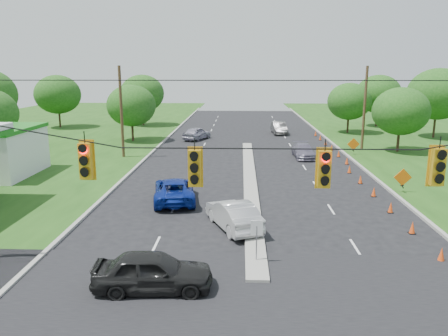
{
  "coord_description": "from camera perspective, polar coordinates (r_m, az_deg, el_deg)",
  "views": [
    {
      "loc": [
        -0.76,
        -12.56,
        8.7
      ],
      "look_at": [
        -1.76,
        13.27,
        2.8
      ],
      "focal_mm": 35.0,
      "sensor_mm": 36.0,
      "label": 1
    }
  ],
  "objects": [
    {
      "name": "tree_9",
      "position": [
        49.67,
        22.09,
        6.88
      ],
      "size": [
        5.88,
        5.88,
        6.86
      ],
      "color": "black",
      "rests_on": "ground"
    },
    {
      "name": "signal_span",
      "position": [
        12.16,
        5.46,
        -5.04
      ],
      "size": [
        25.6,
        0.32,
        9.0
      ],
      "color": "#422D1C",
      "rests_on": "ground"
    },
    {
      "name": "cone_9",
      "position": [
        48.81,
        13.89,
        2.63
      ],
      "size": [
        0.32,
        0.32,
        0.7
      ],
      "primitive_type": "cone",
      "color": "#EE4B15",
      "rests_on": "ground"
    },
    {
      "name": "tree_10",
      "position": [
        61.82,
        26.14,
        8.67
      ],
      "size": [
        7.56,
        7.56,
        8.82
      ],
      "color": "black",
      "rests_on": "ground"
    },
    {
      "name": "cone_2",
      "position": [
        25.79,
        23.39,
        -7.14
      ],
      "size": [
        0.32,
        0.32,
        0.7
      ],
      "primitive_type": "cone",
      "color": "#EE4B15",
      "rests_on": "ground"
    },
    {
      "name": "curb_right",
      "position": [
        44.77,
        16.21,
        1.14
      ],
      "size": [
        0.25,
        110.0,
        0.16
      ],
      "primitive_type": "cube",
      "color": "gray",
      "rests_on": "ground"
    },
    {
      "name": "tree_5",
      "position": [
        54.38,
        -12.01,
        7.98
      ],
      "size": [
        5.88,
        5.88,
        6.86
      ],
      "color": "black",
      "rests_on": "ground"
    },
    {
      "name": "white_sedan",
      "position": [
        24.35,
        1.22,
        -6.07
      ],
      "size": [
        3.46,
        5.13,
        1.6
      ],
      "primitive_type": "imported",
      "rotation": [
        0.0,
        0.0,
        3.54
      ],
      "color": "#B6B6B6",
      "rests_on": "ground"
    },
    {
      "name": "silver_car_oncoming",
      "position": [
        54.85,
        -3.58,
        4.55
      ],
      "size": [
        3.6,
        5.04,
        1.59
      ],
      "primitive_type": "imported",
      "rotation": [
        0.0,
        0.0,
        2.73
      ],
      "color": "#9490A3",
      "rests_on": "ground"
    },
    {
      "name": "cone_11",
      "position": [
        55.59,
        12.47,
        3.91
      ],
      "size": [
        0.32,
        0.32,
        0.7
      ],
      "primitive_type": "cone",
      "color": "#EE4B15",
      "rests_on": "ground"
    },
    {
      "name": "median",
      "position": [
        34.68,
        3.4,
        -1.7
      ],
      "size": [
        1.0,
        34.0,
        0.18
      ],
      "primitive_type": "cube",
      "color": "gray",
      "rests_on": "ground"
    },
    {
      "name": "cone_12",
      "position": [
        59.0,
        11.88,
        4.44
      ],
      "size": [
        0.32,
        0.32,
        0.7
      ],
      "primitive_type": "cone",
      "color": "#EE4B15",
      "rests_on": "ground"
    },
    {
      "name": "silver_car_far",
      "position": [
        44.28,
        10.35,
        2.22
      ],
      "size": [
        2.08,
        4.8,
        1.37
      ],
      "primitive_type": "imported",
      "rotation": [
        0.0,
        0.0,
        0.03
      ],
      "color": "slate",
      "rests_on": "ground"
    },
    {
      "name": "cone_6",
      "position": [
        38.63,
        16.08,
        -0.14
      ],
      "size": [
        0.32,
        0.32,
        0.7
      ],
      "primitive_type": "cone",
      "color": "#EE4B15",
      "rests_on": "ground"
    },
    {
      "name": "black_sedan",
      "position": [
        18.08,
        -9.27,
        -13.19
      ],
      "size": [
        4.87,
        2.19,
        1.62
      ],
      "primitive_type": "imported",
      "rotation": [
        0.0,
        0.0,
        1.63
      ],
      "color": "black",
      "rests_on": "ground"
    },
    {
      "name": "utility_pole_far_right",
      "position": [
        49.55,
        17.88,
        7.38
      ],
      "size": [
        0.28,
        0.28,
        9.0
      ],
      "primitive_type": "cylinder",
      "color": "#422D1C",
      "rests_on": "ground"
    },
    {
      "name": "work_sign_1",
      "position": [
        33.54,
        22.31,
        -1.23
      ],
      "size": [
        1.27,
        0.58,
        1.37
      ],
      "color": "black",
      "rests_on": "ground"
    },
    {
      "name": "utility_pole_far_left",
      "position": [
        44.35,
        -13.25,
        7.08
      ],
      "size": [
        0.28,
        0.28,
        9.0
      ],
      "primitive_type": "cylinder",
      "color": "#422D1C",
      "rests_on": "ground"
    },
    {
      "name": "cone_4",
      "position": [
        32.09,
        18.99,
        -2.94
      ],
      "size": [
        0.32,
        0.32,
        0.7
      ],
      "primitive_type": "cone",
      "color": "#EE4B15",
      "rests_on": "ground"
    },
    {
      "name": "cone_8",
      "position": [
        45.44,
        14.76,
        1.84
      ],
      "size": [
        0.32,
        0.32,
        0.7
      ],
      "primitive_type": "cone",
      "color": "#EE4B15",
      "rests_on": "ground"
    },
    {
      "name": "tree_6",
      "position": [
        69.36,
        -10.63,
        9.54
      ],
      "size": [
        6.72,
        6.72,
        7.84
      ],
      "color": "black",
      "rests_on": "ground"
    },
    {
      "name": "cone_7",
      "position": [
        42.1,
        15.76,
        0.93
      ],
      "size": [
        0.32,
        0.32,
        0.7
      ],
      "primitive_type": "cone",
      "color": "#EE4B15",
      "rests_on": "ground"
    },
    {
      "name": "tree_11",
      "position": [
        70.77,
        19.52,
        9.1
      ],
      "size": [
        6.72,
        6.72,
        7.84
      ],
      "color": "black",
      "rests_on": "ground"
    },
    {
      "name": "tree_12",
      "position": [
        62.48,
        16.05,
        8.36
      ],
      "size": [
        5.88,
        5.88,
        6.86
      ],
      "color": "black",
      "rests_on": "ground"
    },
    {
      "name": "cone_1",
      "position": [
        22.79,
        26.53,
        -10.06
      ],
      "size": [
        0.32,
        0.32,
        0.7
      ],
      "primitive_type": "cone",
      "color": "#EE4B15",
      "rests_on": "ground"
    },
    {
      "name": "cone_5",
      "position": [
        35.34,
        17.4,
        -1.41
      ],
      "size": [
        0.32,
        0.32,
        0.7
      ],
      "primitive_type": "cone",
      "color": "#EE4B15",
      "rests_on": "ground"
    },
    {
      "name": "cone_10",
      "position": [
        52.19,
        13.13,
        3.31
      ],
      "size": [
        0.32,
        0.32,
        0.7
      ],
      "primitive_type": "cone",
      "color": "#EE4B15",
      "rests_on": "ground"
    },
    {
      "name": "tree_4",
      "position": [
        70.17,
        -20.9,
        8.97
      ],
      "size": [
        6.72,
        6.72,
        7.84
      ],
      "color": "black",
      "rests_on": "ground"
    },
    {
      "name": "curb_left",
      "position": [
        44.43,
        -9.97,
        1.37
      ],
      "size": [
        0.25,
        110.0,
        0.16
      ],
      "primitive_type": "cube",
      "color": "gray",
      "rests_on": "ground"
    },
    {
      "name": "work_sign_2",
      "position": [
        46.66,
        16.55,
        2.94
      ],
      "size": [
        1.27,
        0.58,
        1.37
      ],
      "color": "black",
      "rests_on": "ground"
    },
    {
      "name": "dark_car_receding",
      "position": [
        60.23,
        7.19,
        5.22
      ],
      "size": [
        2.02,
        4.98,
        1.61
      ],
      "primitive_type": "imported",
      "rotation": [
        0.0,
        0.0,
        0.07
      ],
      "color": "#313131",
      "rests_on": "ground"
    },
    {
      "name": "blue_pickup",
      "position": [
        29.42,
        -6.5,
        -2.84
      ],
      "size": [
        3.45,
        5.98,
        1.57
      ],
      "primitive_type": "imported",
      "rotation": [
        0.0,
        0.0,
        3.3
      ],
      "color": "navy",
      "rests_on": "ground"
    },
    {
      "name": "cone_3",
      "position": [
        28.9,
        20.94,
        -4.82
      ],
      "size": [
        0.32,
        0.32,
        0.7
      ],
      "primitive_type": "cone",
      "color": "#EE4B15",
      "rests_on": "ground"
    },
    {
      "name": "median_sign",
      "position": [
        19.93,
        4.29,
        -8.46
      ],
      "size": [
        0.55,
        0.06,
        2.05
      ],
      "color": "gray",
      "rests_on": "ground"
    }
  ]
}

